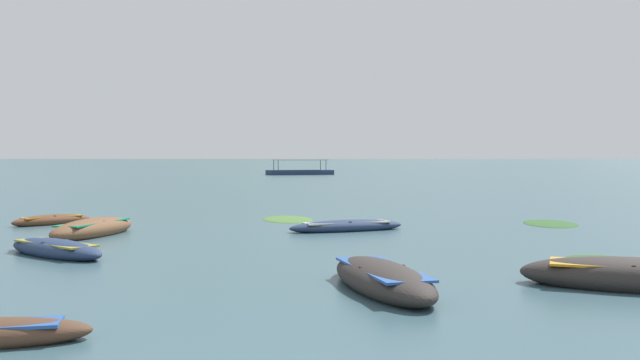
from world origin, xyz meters
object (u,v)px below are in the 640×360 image
object	(u,v)px
rowboat_6	(382,279)
rowboat_9	(52,220)
rowboat_0	(93,229)
rowboat_7	(56,249)
rowboat_2	(631,276)
rowboat_3	(347,226)
ferry_0	(300,172)

from	to	relation	value
rowboat_6	rowboat_9	xyz separation A→B (m)	(-12.02, 13.78, -0.07)
rowboat_0	rowboat_6	bearing A→B (deg)	-47.17
rowboat_0	rowboat_7	bearing A→B (deg)	-83.98
rowboat_9	rowboat_2	bearing A→B (deg)	-38.41
rowboat_6	rowboat_7	xyz separation A→B (m)	(-8.55, 4.98, -0.05)
rowboat_2	rowboat_3	distance (m)	12.37
rowboat_6	ferry_0	size ratio (longest dim) A/B	0.44
rowboat_0	rowboat_9	bearing A→B (deg)	126.46
rowboat_7	rowboat_6	bearing A→B (deg)	-30.23
rowboat_9	ferry_0	xyz separation A→B (m)	(8.42, 78.05, 0.29)
rowboat_0	rowboat_3	xyz separation A→B (m)	(8.87, 1.51, -0.08)
rowboat_7	rowboat_9	distance (m)	9.46
rowboat_6	rowboat_3	bearing A→B (deg)	90.93
rowboat_0	rowboat_9	world-z (taller)	rowboat_0
rowboat_7	ferry_0	distance (m)	86.99
rowboat_2	rowboat_7	distance (m)	14.57
rowboat_9	ferry_0	distance (m)	78.51
rowboat_9	rowboat_0	bearing A→B (deg)	-53.54
rowboat_7	ferry_0	xyz separation A→B (m)	(4.95, 86.85, 0.27)
rowboat_0	rowboat_3	bearing A→B (deg)	9.64
rowboat_9	ferry_0	bearing A→B (deg)	83.84
rowboat_3	rowboat_6	bearing A→B (deg)	-89.07
rowboat_2	rowboat_7	size ratio (longest dim) A/B	1.20
rowboat_2	rowboat_6	distance (m)	5.19
rowboat_0	rowboat_9	distance (m)	4.99
rowboat_3	rowboat_9	world-z (taller)	same
ferry_0	rowboat_9	bearing A→B (deg)	-96.16
rowboat_0	rowboat_2	size ratio (longest dim) A/B	1.00
rowboat_6	rowboat_7	distance (m)	9.90
rowboat_6	rowboat_9	size ratio (longest dim) A/B	1.57
ferry_0	rowboat_7	bearing A→B (deg)	-93.26
rowboat_3	rowboat_2	bearing A→B (deg)	-64.26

